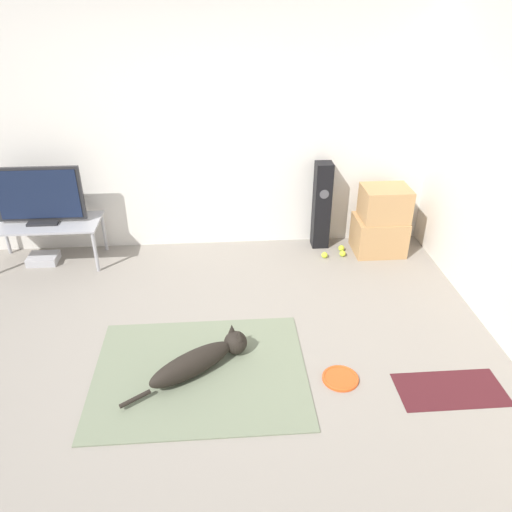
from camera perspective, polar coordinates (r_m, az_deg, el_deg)
The scene contains 15 objects.
ground_plane at distance 3.99m, azimuth -8.31°, elevation -12.45°, with size 12.00×12.00×0.00m, color gray.
wall_back at distance 5.27m, azimuth -8.08°, elevation 14.00°, with size 8.00×0.06×2.55m.
area_rug at distance 3.92m, azimuth -6.39°, elevation -13.06°, with size 1.61×1.28×0.01m.
dog at distance 3.87m, azimuth -6.26°, elevation -11.64°, with size 0.92×0.67×0.24m.
frisbee at distance 3.89m, azimuth 9.63°, elevation -13.60°, with size 0.27×0.27×0.03m.
cardboard_box_lower at distance 5.57m, azimuth 13.86°, elevation 2.36°, with size 0.53×0.43×0.39m.
cardboard_box_upper at distance 5.42m, azimuth 14.52°, elevation 5.83°, with size 0.48×0.39×0.35m.
floor_speaker at distance 5.46m, azimuth 7.52°, elevation 5.73°, with size 0.18×0.18×0.96m.
tv_stand at distance 5.53m, azimuth -22.92°, elevation 3.11°, with size 1.09×0.52×0.46m.
tv at distance 5.41m, azimuth -23.59°, elevation 6.30°, with size 0.86×0.20×0.58m.
tennis_ball_by_boxes at distance 5.45m, azimuth 9.87°, elevation 0.28°, with size 0.07×0.07×0.07m.
tennis_ball_near_speaker at distance 5.39m, azimuth 7.84°, elevation 0.11°, with size 0.07×0.07×0.07m.
tennis_ball_loose_on_carpet at distance 5.56m, azimuth 9.73°, elevation 0.89°, with size 0.07×0.07×0.07m.
game_console at distance 5.71m, azimuth -23.13°, elevation -0.29°, with size 0.30×0.24×0.08m.
door_mat at distance 4.02m, azimuth 21.34°, elevation -14.02°, with size 0.78×0.39×0.01m.
Camera 1 is at (0.34, -2.98, 2.63)m, focal length 35.00 mm.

